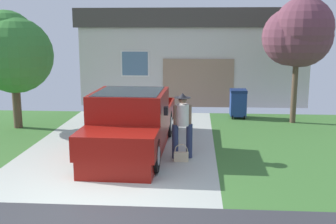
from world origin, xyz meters
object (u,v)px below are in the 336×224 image
(person_with_hat, at_px, (182,122))
(front_yard_tree, at_px, (11,49))
(house_with_garage, at_px, (194,54))
(wheeled_trash_bin, at_px, (238,103))
(handbag, at_px, (181,156))
(pickup_truck, at_px, (131,125))
(neighbor_tree, at_px, (299,34))

(person_with_hat, xyz_separation_m, front_yard_tree, (-5.68, 2.89, 1.71))
(house_with_garage, bearing_deg, wheeled_trash_bin, -70.77)
(house_with_garage, bearing_deg, front_yard_tree, -129.07)
(person_with_hat, bearing_deg, wheeled_trash_bin, -122.85)
(person_with_hat, xyz_separation_m, house_with_garage, (0.18, 10.10, 1.16))
(person_with_hat, relative_size, house_with_garage, 0.17)
(handbag, relative_size, house_with_garage, 0.04)
(pickup_truck, distance_m, wheeled_trash_bin, 5.79)
(pickup_truck, relative_size, handbag, 12.03)
(pickup_truck, xyz_separation_m, wheeled_trash_bin, (3.31, 4.75, -0.17))
(house_with_garage, relative_size, front_yard_tree, 2.60)
(person_with_hat, distance_m, wheeled_trash_bin, 5.49)
(neighbor_tree, bearing_deg, wheeled_trash_bin, 161.77)
(pickup_truck, bearing_deg, wheeled_trash_bin, -123.37)
(person_with_hat, xyz_separation_m, neighbor_tree, (3.84, 4.50, 2.19))
(front_yard_tree, height_order, wheeled_trash_bin, front_yard_tree)
(pickup_truck, height_order, neighbor_tree, neighbor_tree)
(handbag, bearing_deg, wheeled_trash_bin, 70.45)
(wheeled_trash_bin, bearing_deg, pickup_truck, -124.87)
(pickup_truck, distance_m, front_yard_tree, 5.31)
(wheeled_trash_bin, bearing_deg, house_with_garage, 109.23)
(person_with_hat, bearing_deg, pickup_truck, -27.91)
(house_with_garage, distance_m, neighbor_tree, 6.77)
(handbag, bearing_deg, person_with_hat, 87.19)
(handbag, height_order, house_with_garage, house_with_garage)
(person_with_hat, xyz_separation_m, handbag, (-0.01, -0.29, -0.80))
(wheeled_trash_bin, bearing_deg, neighbor_tree, -18.23)
(handbag, xyz_separation_m, front_yard_tree, (-5.66, 3.18, 2.52))
(handbag, height_order, front_yard_tree, front_yard_tree)
(handbag, bearing_deg, neighbor_tree, 51.19)
(handbag, relative_size, front_yard_tree, 0.11)
(person_with_hat, relative_size, handbag, 3.80)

